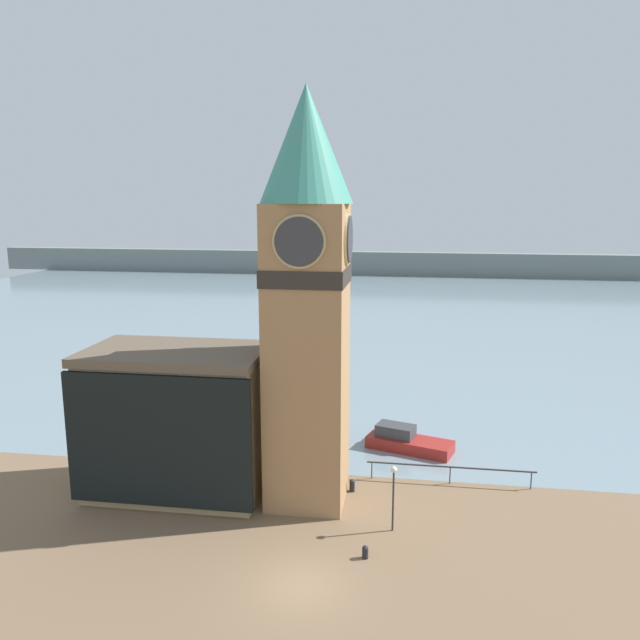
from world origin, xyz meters
TOP-DOWN VIEW (x-y plane):
  - ground_plane at (0.00, 0.00)m, footprint 160.00×160.00m
  - water at (0.00, 71.20)m, footprint 160.00×120.00m
  - far_shoreline at (0.00, 111.20)m, footprint 180.00×3.00m
  - pier_railing at (6.92, 10.95)m, footprint 9.81×0.08m
  - clock_tower at (-1.06, 7.87)m, footprint 4.79×4.79m
  - pier_building at (-8.54, 7.89)m, footprint 10.12×6.11m
  - boat_near at (4.30, 15.73)m, footprint 6.00×3.70m
  - mooring_bollard_near at (2.59, 2.48)m, footprint 0.30×0.30m
  - mooring_bollard_far at (1.31, 9.13)m, footprint 0.32×0.32m
  - lamp_post at (3.76, 5.15)m, footprint 0.32×0.32m

SIDE VIEW (x-z plane):
  - water at x=0.00m, z-range 0.00..0.00m
  - ground_plane at x=0.00m, z-range 0.00..0.00m
  - mooring_bollard_near at x=2.59m, z-range 0.02..0.65m
  - mooring_bollard_far at x=1.31m, z-range 0.03..0.77m
  - boat_near at x=4.30m, z-range -0.21..1.38m
  - pier_railing at x=6.92m, z-range 0.40..1.49m
  - lamp_post at x=3.76m, z-range 0.73..4.20m
  - far_shoreline at x=0.00m, z-range 0.00..5.00m
  - pier_building at x=-8.54m, z-range 0.02..8.34m
  - clock_tower at x=-1.06m, z-range 0.69..22.85m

